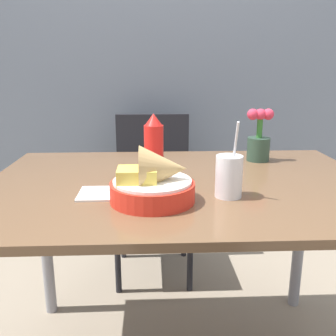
{
  "coord_description": "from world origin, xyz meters",
  "views": [
    {
      "loc": [
        -0.1,
        -1.16,
        1.11
      ],
      "look_at": [
        -0.05,
        -0.05,
        0.81
      ],
      "focal_mm": 40.0,
      "sensor_mm": 36.0,
      "label": 1
    }
  ],
  "objects_px": {
    "chair_far_window": "(153,179)",
    "ketchup_bottle": "(154,149)",
    "drink_cup": "(229,178)",
    "flower_vase": "(259,140)",
    "food_basket": "(155,182)"
  },
  "relations": [
    {
      "from": "ketchup_bottle",
      "to": "drink_cup",
      "type": "bearing_deg",
      "value": -37.52
    },
    {
      "from": "ketchup_bottle",
      "to": "drink_cup",
      "type": "distance_m",
      "value": 0.27
    },
    {
      "from": "drink_cup",
      "to": "ketchup_bottle",
      "type": "bearing_deg",
      "value": 142.48
    },
    {
      "from": "flower_vase",
      "to": "food_basket",
      "type": "bearing_deg",
      "value": -132.82
    },
    {
      "from": "drink_cup",
      "to": "chair_far_window",
      "type": "bearing_deg",
      "value": 102.72
    },
    {
      "from": "chair_far_window",
      "to": "food_basket",
      "type": "height_order",
      "value": "food_basket"
    },
    {
      "from": "ketchup_bottle",
      "to": "flower_vase",
      "type": "distance_m",
      "value": 0.49
    },
    {
      "from": "chair_far_window",
      "to": "drink_cup",
      "type": "relative_size",
      "value": 3.86
    },
    {
      "from": "chair_far_window",
      "to": "ketchup_bottle",
      "type": "distance_m",
      "value": 0.85
    },
    {
      "from": "chair_far_window",
      "to": "food_basket",
      "type": "distance_m",
      "value": 1.01
    },
    {
      "from": "ketchup_bottle",
      "to": "flower_vase",
      "type": "xyz_separation_m",
      "value": [
        0.41,
        0.25,
        -0.02
      ]
    },
    {
      "from": "chair_far_window",
      "to": "drink_cup",
      "type": "height_order",
      "value": "drink_cup"
    },
    {
      "from": "drink_cup",
      "to": "flower_vase",
      "type": "height_order",
      "value": "drink_cup"
    },
    {
      "from": "chair_far_window",
      "to": "ketchup_bottle",
      "type": "relative_size",
      "value": 3.89
    },
    {
      "from": "ketchup_bottle",
      "to": "food_basket",
      "type": "bearing_deg",
      "value": -89.4
    }
  ]
}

